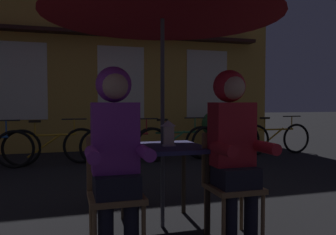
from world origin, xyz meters
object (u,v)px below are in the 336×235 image
lantern (168,132)px  bicycle_furthest (276,138)px  chair_left (115,187)px  person_left_hooded (115,141)px  bicycle_fourth (176,143)px  person_right_hooded (233,137)px  potted_plant (214,127)px  chair_right (230,179)px  bicycle_second (52,146)px  cafe_table (163,157)px  bicycle_fifth (227,141)px  bicycle_third (126,145)px

lantern → bicycle_furthest: (3.48, 3.43, -0.51)m
chair_left → person_left_hooded: bearing=-90.0°
bicycle_fourth → person_right_hooded: bearing=-101.0°
lantern → potted_plant: bearing=60.9°
chair_right → bicycle_furthest: bearing=51.2°
bicycle_second → bicycle_fourth: (2.30, -0.15, 0.00)m
lantern → person_right_hooded: 0.60m
cafe_table → bicycle_second: 3.66m
person_right_hooded → bicycle_fifth: size_ratio=0.84×
cafe_table → chair_left: chair_left is taller
bicycle_third → bicycle_fifth: (2.10, 0.09, 0.00)m
chair_right → bicycle_second: chair_right is taller
bicycle_furthest → lantern: bearing=-135.4°
chair_right → bicycle_furthest: (3.04, 3.79, -0.14)m
chair_right → person_right_hooded: 0.36m
bicycle_second → bicycle_fifth: size_ratio=1.01×
cafe_table → bicycle_second: bicycle_second is taller
chair_left → person_right_hooded: person_right_hooded is taller
potted_plant → bicycle_furthest: bearing=-44.6°
person_right_hooded → bicycle_second: person_right_hooded is taller
bicycle_fifth → potted_plant: 1.12m
chair_left → bicycle_fourth: size_ratio=0.52×
cafe_table → bicycle_fifth: size_ratio=0.44×
bicycle_second → bicycle_third: 1.32m
bicycle_furthest → person_left_hooded: bearing=-136.1°
person_right_hooded → bicycle_fifth: bearing=64.1°
bicycle_second → bicycle_furthest: same height
bicycle_third → potted_plant: size_ratio=1.83×
lantern → bicycle_fourth: size_ratio=0.14×
chair_right → person_right_hooded: (0.00, -0.06, 0.36)m
chair_left → bicycle_second: 3.90m
cafe_table → bicycle_fifth: 4.06m
cafe_table → bicycle_furthest: size_ratio=0.44×
chair_right → person_left_hooded: size_ratio=0.62×
cafe_table → potted_plant: potted_plant is taller
person_left_hooded → potted_plant: size_ratio=1.52×
lantern → bicycle_second: 3.71m
bicycle_fifth → bicycle_furthest: 1.22m
bicycle_third → bicycle_furthest: 3.32m
bicycle_second → bicycle_fourth: same height
person_right_hooded → chair_left: bearing=176.6°
person_right_hooded → bicycle_fifth: (1.83, 3.76, -0.50)m
chair_right → cafe_table: bearing=142.5°
chair_right → bicycle_fifth: 4.13m
person_right_hooded → bicycle_second: (-1.57, 3.91, -0.50)m
bicycle_furthest → bicycle_third: bearing=-177.0°
bicycle_fourth → bicycle_furthest: bearing=2.3°
person_left_hooded → bicycle_fifth: 4.71m
lantern → bicycle_third: bearing=87.2°
cafe_table → chair_left: (-0.48, -0.37, -0.15)m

